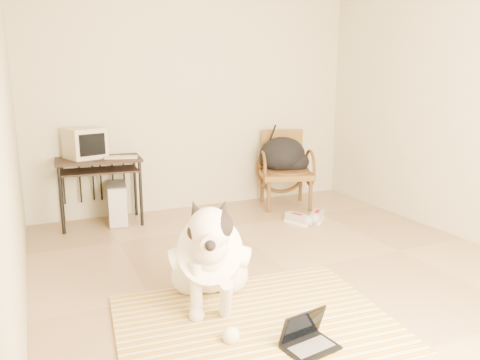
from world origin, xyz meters
TOP-DOWN VIEW (x-y plane):
  - floor at (0.00, 0.00)m, footprint 4.50×4.50m
  - wall_back at (0.00, 2.25)m, footprint 4.50×0.00m
  - wall_left at (-2.00, 0.00)m, footprint 0.00×4.50m
  - wall_right at (2.00, 0.00)m, footprint 0.00×4.50m
  - rug at (-0.63, -0.64)m, footprint 1.89×1.51m
  - dog at (-0.80, -0.26)m, footprint 0.64×1.19m
  - laptop at (-0.47, -1.02)m, footprint 0.34×0.27m
  - computer_desk at (-1.23, 1.96)m, footprint 0.91×0.54m
  - crt_monitor at (-1.34, 2.05)m, footprint 0.45×0.44m
  - desk_keyboard at (-1.00, 1.88)m, footprint 0.36×0.21m
  - pc_tower at (-1.06, 1.96)m, footprint 0.26×0.49m
  - rattan_chair at (0.98, 1.83)m, footprint 0.76×0.75m
  - backpack at (0.98, 1.83)m, footprint 0.62×0.49m
  - sneaker_left at (0.75, 1.11)m, footprint 0.22×0.32m
  - sneaker_right at (1.00, 1.11)m, footprint 0.29×0.30m

SIDE VIEW (x-z plane):
  - floor at x=0.00m, z-range 0.00..0.00m
  - rug at x=-0.63m, z-range 0.00..0.02m
  - sneaker_right at x=1.00m, z-range -0.01..0.10m
  - sneaker_left at x=0.75m, z-range -0.01..0.10m
  - laptop at x=-0.47m, z-range -0.03..0.18m
  - pc_tower at x=-1.06m, z-range 0.00..0.44m
  - dog at x=-0.80m, z-range -0.09..0.78m
  - rattan_chair at x=0.98m, z-range 0.00..0.93m
  - backpack at x=0.98m, z-range 0.41..0.85m
  - computer_desk at x=-1.23m, z-range 0.26..1.00m
  - desk_keyboard at x=-1.00m, z-range 0.73..0.76m
  - crt_monitor at x=-1.34m, z-range 0.73..1.06m
  - wall_back at x=0.00m, z-range -0.90..3.60m
  - wall_left at x=-2.00m, z-range -0.90..3.60m
  - wall_right at x=2.00m, z-range -0.90..3.60m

